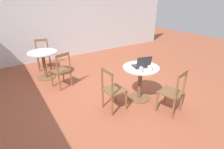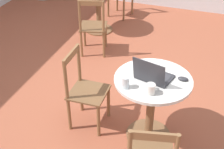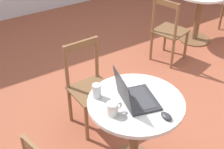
% 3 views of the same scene
% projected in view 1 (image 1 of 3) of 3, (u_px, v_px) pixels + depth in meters
% --- Properties ---
extents(ground_plane, '(16.00, 16.00, 0.00)m').
position_uv_depth(ground_plane, '(109.00, 96.00, 3.94)').
color(ground_plane, '#9E5138').
extents(wall_side, '(0.06, 9.40, 2.70)m').
position_uv_depth(wall_side, '(57.00, 19.00, 5.84)').
color(wall_side, silver).
rests_on(wall_side, ground_plane).
extents(cafe_table_near, '(0.74, 0.74, 0.74)m').
position_uv_depth(cafe_table_near, '(140.00, 76.00, 3.64)').
color(cafe_table_near, brown).
rests_on(cafe_table_near, ground_plane).
extents(cafe_table_mid, '(0.74, 0.74, 0.74)m').
position_uv_depth(cafe_table_mid, '(43.00, 59.00, 4.60)').
color(cafe_table_mid, brown).
rests_on(cafe_table_mid, ground_plane).
extents(chair_near_left, '(0.46, 0.46, 0.88)m').
position_uv_depth(chair_near_left, '(173.00, 93.00, 3.22)').
color(chair_near_left, brown).
rests_on(chair_near_left, ground_plane).
extents(chair_near_back, '(0.39, 0.39, 0.88)m').
position_uv_depth(chair_near_back, '(112.00, 90.00, 3.32)').
color(chair_near_back, brown).
rests_on(chair_near_back, ground_plane).
extents(chair_mid_left, '(0.47, 0.47, 0.88)m').
position_uv_depth(chair_mid_left, '(61.00, 71.00, 4.17)').
color(chair_mid_left, brown).
rests_on(chair_mid_left, ground_plane).
extents(chair_mid_right, '(0.45, 0.45, 0.88)m').
position_uv_depth(chair_mid_right, '(43.00, 54.00, 5.31)').
color(chair_mid_right, brown).
rests_on(chair_mid_right, ground_plane).
extents(laptop, '(0.35, 0.38, 0.25)m').
position_uv_depth(laptop, '(142.00, 65.00, 3.52)').
color(laptop, '#2D2D33').
rests_on(laptop, cafe_table_near).
extents(mouse, '(0.06, 0.10, 0.03)m').
position_uv_depth(mouse, '(148.00, 63.00, 3.74)').
color(mouse, '#2D2D33').
rests_on(mouse, cafe_table_near).
extents(mug, '(0.12, 0.08, 0.10)m').
position_uv_depth(mug, '(150.00, 68.00, 3.38)').
color(mug, silver).
rests_on(mug, cafe_table_near).
extents(drinking_glass, '(0.07, 0.07, 0.11)m').
position_uv_depth(drinking_glass, '(141.00, 70.00, 3.26)').
color(drinking_glass, silver).
rests_on(drinking_glass, cafe_table_near).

